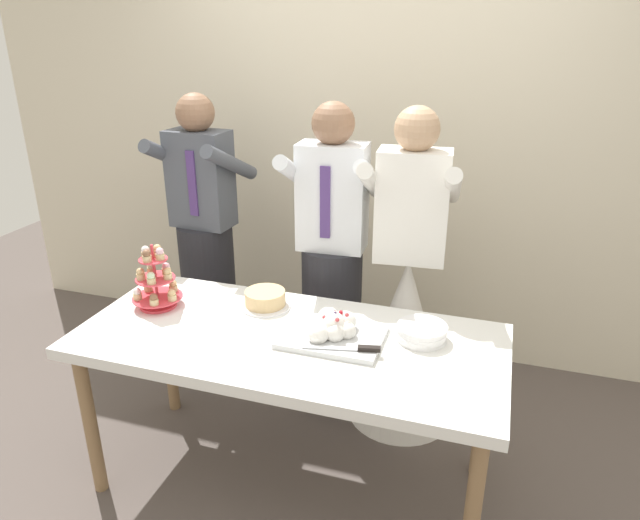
{
  "coord_description": "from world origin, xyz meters",
  "views": [
    {
      "loc": [
        0.78,
        -1.97,
        1.99
      ],
      "look_at": [
        0.09,
        0.15,
        1.07
      ],
      "focal_mm": 32.29,
      "sensor_mm": 36.0,
      "label": 1
    }
  ],
  "objects": [
    {
      "name": "ground_plane",
      "position": [
        0.0,
        0.0,
        0.0
      ],
      "size": [
        8.0,
        8.0,
        0.0
      ],
      "primitive_type": "plane",
      "color": "#564C47"
    },
    {
      "name": "rear_wall",
      "position": [
        0.0,
        1.44,
        1.45
      ],
      "size": [
        5.2,
        0.1,
        2.9
      ],
      "primitive_type": "cube",
      "color": "beige",
      "rests_on": "ground_plane"
    },
    {
      "name": "dessert_table",
      "position": [
        0.0,
        0.0,
        0.7
      ],
      "size": [
        1.8,
        0.8,
        0.78
      ],
      "color": "white",
      "rests_on": "ground_plane"
    },
    {
      "name": "cupcake_stand",
      "position": [
        -0.68,
        0.08,
        0.9
      ],
      "size": [
        0.23,
        0.23,
        0.31
      ],
      "color": "#D83F4C",
      "rests_on": "dessert_table"
    },
    {
      "name": "main_cake_tray",
      "position": [
        0.18,
        0.04,
        0.82
      ],
      "size": [
        0.43,
        0.31,
        0.13
      ],
      "color": "silver",
      "rests_on": "dessert_table"
    },
    {
      "name": "plate_stack",
      "position": [
        0.54,
        0.15,
        0.81
      ],
      "size": [
        0.21,
        0.21,
        0.07
      ],
      "color": "white",
      "rests_on": "dessert_table"
    },
    {
      "name": "round_cake",
      "position": [
        -0.2,
        0.23,
        0.81
      ],
      "size": [
        0.24,
        0.24,
        0.08
      ],
      "color": "white",
      "rests_on": "dessert_table"
    },
    {
      "name": "person_groom",
      "position": [
        -0.02,
        0.69,
        0.75
      ],
      "size": [
        0.48,
        0.51,
        1.66
      ],
      "color": "#232328",
      "rests_on": "ground_plane"
    },
    {
      "name": "person_bride",
      "position": [
        0.39,
        0.66,
        0.58
      ],
      "size": [
        0.56,
        0.56,
        1.66
      ],
      "color": "white",
      "rests_on": "ground_plane"
    },
    {
      "name": "person_guest",
      "position": [
        -0.83,
        0.81,
        0.75
      ],
      "size": [
        0.49,
        0.52,
        1.66
      ],
      "color": "#232328",
      "rests_on": "ground_plane"
    }
  ]
}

